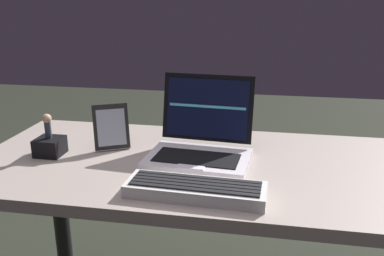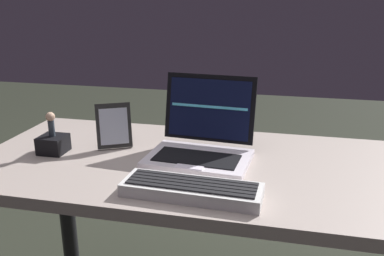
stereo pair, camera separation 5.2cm
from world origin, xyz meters
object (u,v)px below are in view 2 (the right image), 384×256
Objects in this scene: figurine_stand at (53,144)px; photo_frame at (114,126)px; laptop_front at (202,142)px; external_keyboard at (192,189)px; figurine at (51,122)px.

photo_frame is at bearing 27.15° from figurine_stand.
laptop_front reaches higher than external_keyboard.
external_keyboard is 4.56× the size of figurine.
figurine_stand reaches higher than external_keyboard.
figurine is at bearing 0.00° from figurine_stand.
laptop_front is at bearing -4.94° from photo_frame.
photo_frame is 0.19m from figurine.
laptop_front is at bearing 7.54° from figurine_stand.
external_keyboard is at bearing -84.01° from laptop_front.
laptop_front is 4.11× the size of figurine.
photo_frame is (-0.29, 0.03, 0.02)m from laptop_front.
laptop_front is 0.25m from external_keyboard.
laptop_front is at bearing 95.99° from external_keyboard.
figurine is at bearing 158.74° from external_keyboard.
external_keyboard is 2.42× the size of photo_frame.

